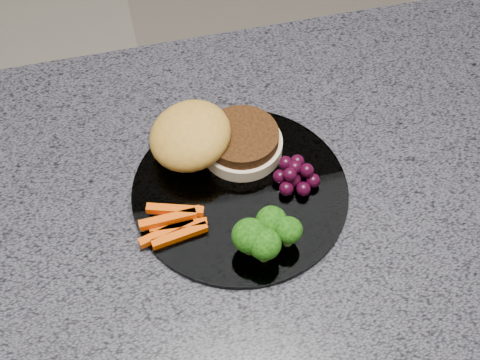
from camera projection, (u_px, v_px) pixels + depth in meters
name	position (u px, v px, depth m)	size (l,w,h in m)	color
island_cabinet	(216.00, 360.00, 1.17)	(1.20, 0.60, 0.86)	brown
countertop	(206.00, 222.00, 0.80)	(1.20, 0.60, 0.04)	#4D4C56
plate	(240.00, 191.00, 0.80)	(0.26, 0.26, 0.01)	white
burger	(209.00, 140.00, 0.81)	(0.17, 0.12, 0.06)	beige
carrot_sticks	(173.00, 223.00, 0.76)	(0.08, 0.05, 0.02)	#E74D03
broccoli	(265.00, 234.00, 0.73)	(0.08, 0.06, 0.05)	#517F2E
grape_bunch	(296.00, 174.00, 0.80)	(0.05, 0.05, 0.03)	black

